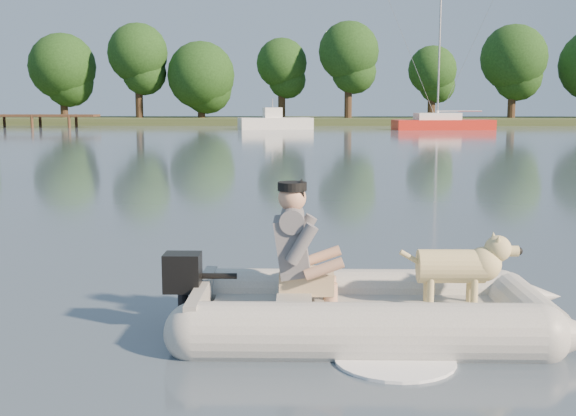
{
  "coord_description": "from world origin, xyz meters",
  "views": [
    {
      "loc": [
        0.21,
        -6.24,
        2.03
      ],
      "look_at": [
        -0.05,
        2.45,
        0.75
      ],
      "focal_mm": 45.0,
      "sensor_mm": 36.0,
      "label": 1
    }
  ],
  "objects_px": {
    "dinghy": "(376,264)",
    "sailboat": "(442,124)",
    "man": "(295,242)",
    "dog": "(451,272)",
    "motorboat": "(275,115)"
  },
  "relations": [
    {
      "from": "dinghy",
      "to": "dog",
      "type": "height_order",
      "value": "dinghy"
    },
    {
      "from": "dinghy",
      "to": "sailboat",
      "type": "distance_m",
      "value": 48.62
    },
    {
      "from": "man",
      "to": "dog",
      "type": "height_order",
      "value": "man"
    },
    {
      "from": "dinghy",
      "to": "sailboat",
      "type": "bearing_deg",
      "value": 78.48
    },
    {
      "from": "dinghy",
      "to": "motorboat",
      "type": "height_order",
      "value": "motorboat"
    },
    {
      "from": "motorboat",
      "to": "sailboat",
      "type": "relative_size",
      "value": 0.56
    },
    {
      "from": "dog",
      "to": "man",
      "type": "bearing_deg",
      "value": -180.0
    },
    {
      "from": "man",
      "to": "dog",
      "type": "distance_m",
      "value": 1.41
    },
    {
      "from": "dinghy",
      "to": "sailboat",
      "type": "xyz_separation_m",
      "value": [
        9.21,
        47.73,
        -0.17
      ]
    },
    {
      "from": "sailboat",
      "to": "dog",
      "type": "bearing_deg",
      "value": -108.33
    },
    {
      "from": "man",
      "to": "motorboat",
      "type": "distance_m",
      "value": 48.31
    },
    {
      "from": "dog",
      "to": "sailboat",
      "type": "height_order",
      "value": "sailboat"
    },
    {
      "from": "dinghy",
      "to": "sailboat",
      "type": "relative_size",
      "value": 0.45
    },
    {
      "from": "sailboat",
      "to": "dinghy",
      "type": "bearing_deg",
      "value": -109.1
    },
    {
      "from": "sailboat",
      "to": "man",
      "type": "bearing_deg",
      "value": -109.94
    }
  ]
}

